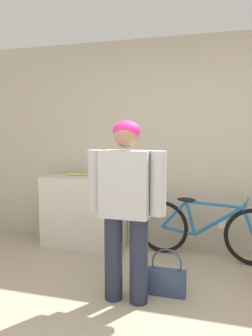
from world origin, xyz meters
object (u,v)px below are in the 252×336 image
Objects in this scene: person at (126,199)px; handbag at (166,280)px; bicycle at (205,230)px; banana at (76,174)px.

handbag is at bearing 32.24° from person.
bicycle is (0.61, 1.16, -0.55)m from person.
person is 4.50× the size of banana.
banana reaches higher than handbag.
banana is (-1.04, 1.26, 0.01)m from person.
person is 0.85m from handbag.
banana is 0.81× the size of handbag.
person is 1.63m from banana.
person is 3.63× the size of handbag.
bicycle is 4.84× the size of banana.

